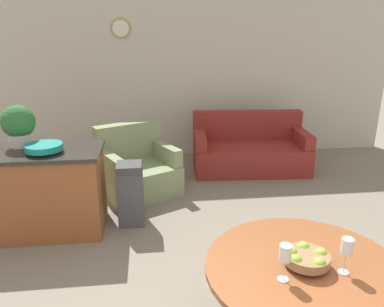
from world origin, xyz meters
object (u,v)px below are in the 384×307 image
dining_table (303,291)px  fruit_bowl (306,257)px  armchair (137,171)px  potted_plant (18,125)px  wine_glass_right (347,248)px  kitchen_island (40,191)px  couch (250,151)px  teal_bowl (44,147)px  wine_glass_left (285,254)px  trash_bin (131,194)px

dining_table → fruit_bowl: size_ratio=4.49×
armchair → potted_plant: bearing=-174.9°
wine_glass_right → kitchen_island: bearing=137.1°
fruit_bowl → couch: size_ratio=0.15×
fruit_bowl → potted_plant: size_ratio=0.61×
kitchen_island → potted_plant: 0.74m
dining_table → fruit_bowl: fruit_bowl is taller
kitchen_island → teal_bowl: 0.54m
fruit_bowl → teal_bowl: 2.77m
wine_glass_right → potted_plant: (-2.46, 2.30, 0.23)m
wine_glass_right → armchair: 3.36m
wine_glass_left → teal_bowl: bearing=131.0°
potted_plant → couch: (2.94, 1.47, -0.87)m
dining_table → teal_bowl: 2.80m
wine_glass_right → couch: size_ratio=0.12×
teal_bowl → kitchen_island: bearing=143.7°
teal_bowl → armchair: size_ratio=0.31×
kitchen_island → trash_bin: (0.96, 0.07, -0.11)m
teal_bowl → trash_bin: size_ratio=0.52×
kitchen_island → trash_bin: kitchen_island is taller
potted_plant → armchair: potted_plant is taller
wine_glass_left → wine_glass_right: size_ratio=1.00×
trash_bin → wine_glass_right: bearing=-58.9°
kitchen_island → trash_bin: bearing=4.4°
wine_glass_left → teal_bowl: size_ratio=0.61×
couch → wine_glass_left: bearing=-98.9°
trash_bin → couch: (1.81, 1.57, -0.06)m
wine_glass_left → couch: 3.94m
wine_glass_left → potted_plant: size_ratio=0.51×
teal_bowl → trash_bin: 1.06m
dining_table → teal_bowl: bearing=135.3°
wine_glass_right → armchair: size_ratio=0.19×
teal_bowl → trash_bin: (0.83, 0.17, -0.63)m
teal_bowl → couch: size_ratio=0.20×
wine_glass_right → teal_bowl: (-2.16, 2.03, 0.05)m
kitchen_island → armchair: size_ratio=1.15×
wine_glass_left → potted_plant: (-2.09, 2.32, 0.23)m
trash_bin → fruit_bowl: bearing=-61.7°
potted_plant → armchair: bearing=32.2°
wine_glass_right → kitchen_island: size_ratio=0.16×
wine_glass_right → trash_bin: size_ratio=0.31×
dining_table → teal_bowl: (-1.97, 1.95, 0.39)m
trash_bin → kitchen_island: bearing=-175.6°
couch → armchair: bearing=-153.8°
potted_plant → trash_bin: size_ratio=0.62×
wine_glass_right → kitchen_island: (-2.28, 2.13, -0.47)m
wine_glass_left → kitchen_island: (-1.91, 2.15, -0.47)m
teal_bowl → fruit_bowl: bearing=-44.7°
couch → armchair: (-1.75, -0.72, 0.01)m
teal_bowl → wine_glass_left: bearing=-49.0°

